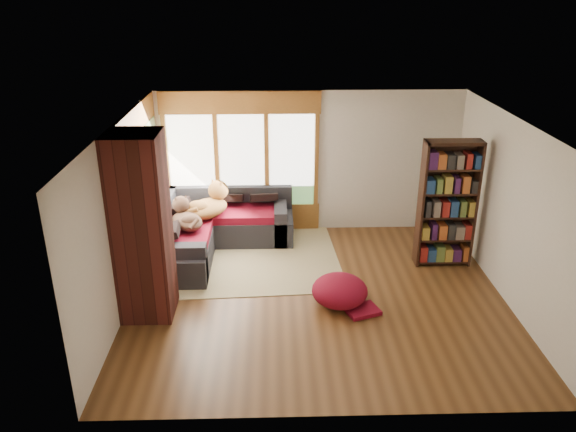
# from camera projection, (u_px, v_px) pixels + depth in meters

# --- Properties ---
(floor) EXTENTS (5.50, 5.50, 0.00)m
(floor) POSITION_uv_depth(u_px,v_px,m) (317.00, 296.00, 8.37)
(floor) COLOR #4D2E15
(floor) RESTS_ON ground
(ceiling) EXTENTS (5.50, 5.50, 0.00)m
(ceiling) POSITION_uv_depth(u_px,v_px,m) (321.00, 125.00, 7.36)
(ceiling) COLOR white
(wall_back) EXTENTS (5.50, 0.04, 2.60)m
(wall_back) POSITION_uv_depth(u_px,v_px,m) (308.00, 162.00, 10.17)
(wall_back) COLOR silver
(wall_back) RESTS_ON ground
(wall_front) EXTENTS (5.50, 0.04, 2.60)m
(wall_front) POSITION_uv_depth(u_px,v_px,m) (339.00, 313.00, 5.56)
(wall_front) COLOR silver
(wall_front) RESTS_ON ground
(wall_left) EXTENTS (0.04, 5.00, 2.60)m
(wall_left) POSITION_uv_depth(u_px,v_px,m) (122.00, 218.00, 7.79)
(wall_left) COLOR silver
(wall_left) RESTS_ON ground
(wall_right) EXTENTS (0.04, 5.00, 2.60)m
(wall_right) POSITION_uv_depth(u_px,v_px,m) (513.00, 214.00, 7.93)
(wall_right) COLOR silver
(wall_right) RESTS_ON ground
(windows_back) EXTENTS (2.82, 0.10, 1.90)m
(windows_back) POSITION_uv_depth(u_px,v_px,m) (242.00, 161.00, 10.09)
(windows_back) COLOR brown
(windows_back) RESTS_ON wall_back
(windows_left) EXTENTS (0.10, 2.62, 1.90)m
(windows_left) POSITION_uv_depth(u_px,v_px,m) (142.00, 185.00, 8.88)
(windows_left) COLOR brown
(windows_left) RESTS_ON wall_left
(roller_blind) EXTENTS (0.03, 0.72, 0.90)m
(roller_blind) POSITION_uv_depth(u_px,v_px,m) (152.00, 147.00, 9.49)
(roller_blind) COLOR #6D875D
(roller_blind) RESTS_ON wall_left
(brick_chimney) EXTENTS (0.70, 0.70, 2.60)m
(brick_chimney) POSITION_uv_depth(u_px,v_px,m) (142.00, 228.00, 7.48)
(brick_chimney) COLOR #471914
(brick_chimney) RESTS_ON ground
(sectional_sofa) EXTENTS (2.20, 2.20, 0.80)m
(sectional_sofa) POSITION_uv_depth(u_px,v_px,m) (198.00, 232.00, 9.76)
(sectional_sofa) COLOR black
(sectional_sofa) RESTS_ON ground
(area_rug) EXTENTS (3.48, 2.74, 0.01)m
(area_rug) POSITION_uv_depth(u_px,v_px,m) (239.00, 258.00, 9.49)
(area_rug) COLOR beige
(area_rug) RESTS_ON ground
(bookshelf) EXTENTS (0.90, 0.30, 2.09)m
(bookshelf) POSITION_uv_depth(u_px,v_px,m) (447.00, 204.00, 8.94)
(bookshelf) COLOR #321A10
(bookshelf) RESTS_ON ground
(pouf) EXTENTS (1.01, 1.01, 0.44)m
(pouf) POSITION_uv_depth(u_px,v_px,m) (340.00, 290.00, 8.08)
(pouf) COLOR maroon
(pouf) RESTS_ON area_rug
(dog_tan) EXTENTS (0.97, 1.02, 0.50)m
(dog_tan) POSITION_uv_depth(u_px,v_px,m) (209.00, 205.00, 9.62)
(dog_tan) COLOR brown
(dog_tan) RESTS_ON sectional_sofa
(dog_brindle) EXTENTS (0.73, 0.84, 0.41)m
(dog_brindle) POSITION_uv_depth(u_px,v_px,m) (186.00, 219.00, 9.20)
(dog_brindle) COLOR #321F16
(dog_brindle) RESTS_ON sectional_sofa
(throw_pillows) EXTENTS (1.98, 1.68, 0.45)m
(throw_pillows) POSITION_uv_depth(u_px,v_px,m) (202.00, 205.00, 9.63)
(throw_pillows) COLOR black
(throw_pillows) RESTS_ON sectional_sofa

